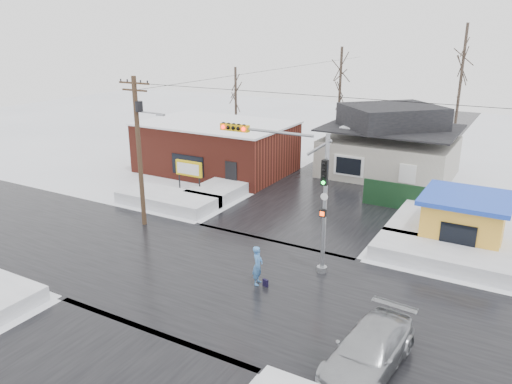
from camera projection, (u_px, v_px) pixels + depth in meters
The scene contains 20 objects.
ground at pixel (221, 278), 24.22m from camera, with size 120.00×120.00×0.00m, color white.
road_ns at pixel (221, 278), 24.22m from camera, with size 10.00×120.00×0.02m, color black.
road_ew at pixel (221, 278), 24.22m from camera, with size 120.00×10.00×0.02m, color black.
snowbank_nw at pixel (168, 200), 34.10m from camera, with size 7.00×3.00×0.80m, color white.
snowbank_ne at pixel (442, 256), 25.65m from camera, with size 7.00×3.00×0.80m, color white.
snowbank_nside_w at pixel (231, 185), 37.29m from camera, with size 3.00×8.00×0.80m, color white.
snowbank_nside_e at pixel (423, 218), 30.72m from camera, with size 3.00×8.00×0.80m, color white.
traffic_signal at pixel (295, 181), 24.11m from camera, with size 6.05×0.68×7.00m.
utility_pole at pixel (139, 144), 29.24m from camera, with size 3.15×0.44×9.00m.
brick_building at pixel (216, 147), 41.94m from camera, with size 12.20×8.20×4.12m.
marquee_sign at pixel (189, 170), 35.69m from camera, with size 2.20×0.21×2.55m.
house at pixel (390, 143), 40.63m from camera, with size 10.40×8.40×5.76m.
kiosk at pixel (464, 220), 27.56m from camera, with size 4.60×4.60×2.88m.
fence at pixel (423, 200), 32.45m from camera, with size 8.00×0.12×1.80m, color black.
tree_far_left at pixel (341, 70), 45.09m from camera, with size 3.00×3.00×10.00m.
tree_far_mid at pixel (464, 54), 41.55m from camera, with size 3.00×3.00×12.00m.
tree_far_west at pixel (236, 84), 48.63m from camera, with size 3.00×3.00×8.00m.
pedestrian at pixel (258, 266), 23.38m from camera, with size 0.70×0.46×1.91m, color #457DC1.
car at pixel (369, 351), 17.55m from camera, with size 2.09×5.13×1.49m, color #A0A3A7.
shopping_bag at pixel (265, 283), 23.37m from camera, with size 0.28×0.12×0.35m, color black.
Camera 1 is at (12.19, -18.04, 11.54)m, focal length 35.00 mm.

